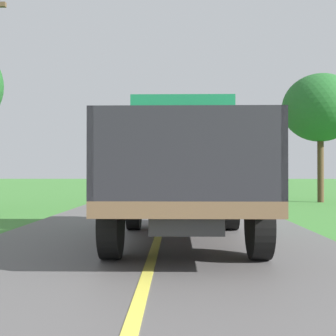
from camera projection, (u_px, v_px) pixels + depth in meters
banana_truck_near at (183, 165)px, 9.02m from camera, size 2.38×5.82×2.80m
banana_truck_far at (178, 170)px, 23.05m from camera, size 2.38×5.81×2.80m
roadside_tree_near_left at (320, 108)px, 20.33m from camera, size 3.35×3.35×5.72m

